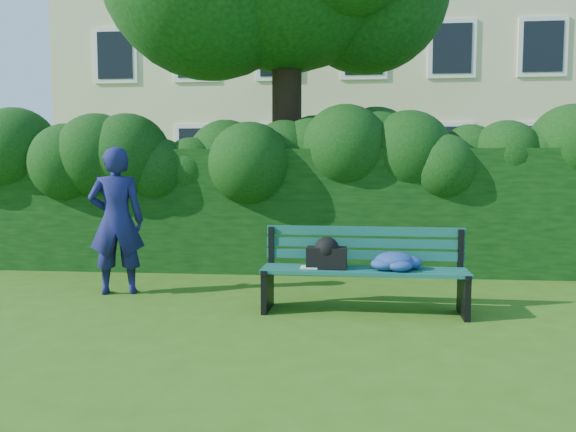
# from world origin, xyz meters

# --- Properties ---
(ground) EXTENTS (80.00, 80.00, 0.00)m
(ground) POSITION_xyz_m (0.00, 0.00, 0.00)
(ground) COLOR #355A14
(ground) RESTS_ON ground
(apartment_building) EXTENTS (16.00, 8.08, 12.00)m
(apartment_building) POSITION_xyz_m (-0.00, 13.99, 6.00)
(apartment_building) COLOR #C3BA83
(apartment_building) RESTS_ON ground
(hedge) EXTENTS (10.00, 1.00, 1.80)m
(hedge) POSITION_xyz_m (0.00, 2.20, 0.90)
(hedge) COLOR black
(hedge) RESTS_ON ground
(park_bench) EXTENTS (2.18, 0.63, 0.89)m
(park_bench) POSITION_xyz_m (0.91, -0.20, 0.50)
(park_bench) COLOR #0D413F
(park_bench) RESTS_ON ground
(man_reading) EXTENTS (0.74, 0.59, 1.79)m
(man_reading) POSITION_xyz_m (-2.07, 0.38, 0.89)
(man_reading) COLOR navy
(man_reading) RESTS_ON ground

